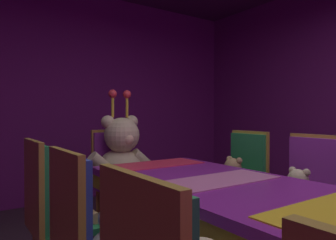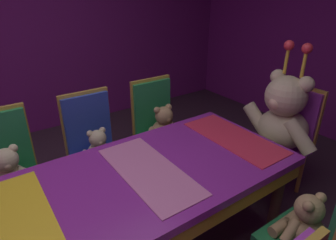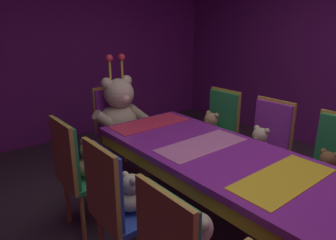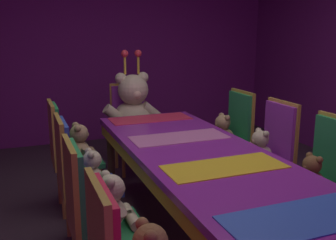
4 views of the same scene
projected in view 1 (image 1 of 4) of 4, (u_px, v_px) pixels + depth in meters
The scene contains 12 objects.
wall_back at pixel (70, 95), 4.21m from camera, with size 5.20×0.12×2.80m, color #721E72.
banquet_table at pixel (269, 210), 1.59m from camera, with size 0.90×2.55×0.75m.
chair_left_2 at pixel (84, 238), 1.38m from camera, with size 0.42×0.41×0.98m.
teddy_left_2 at pixel (114, 235), 1.46m from camera, with size 0.23×0.29×0.28m.
chair_left_3 at pixel (48, 204), 1.90m from camera, with size 0.42×0.41×0.98m.
teddy_left_3 at pixel (72, 200), 1.98m from camera, with size 0.27×0.35×0.33m.
chair_right_2 at pixel (309, 187), 2.33m from camera, with size 0.42×0.41×0.98m.
teddy_right_2 at pixel (298, 192), 2.25m from camera, with size 0.24×0.31×0.29m.
chair_right_3 at pixel (244, 175), 2.82m from camera, with size 0.42×0.41×0.98m.
teddy_right_3 at pixel (232, 177), 2.74m from camera, with size 0.25×0.32×0.31m.
throne_chair at pixel (115, 169), 3.09m from camera, with size 0.41×0.42×0.98m.
king_teddy_bear at pixel (122, 156), 2.95m from camera, with size 0.71×0.55×0.91m.
Camera 1 is at (-1.32, -1.02, 1.14)m, focal length 33.77 mm.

